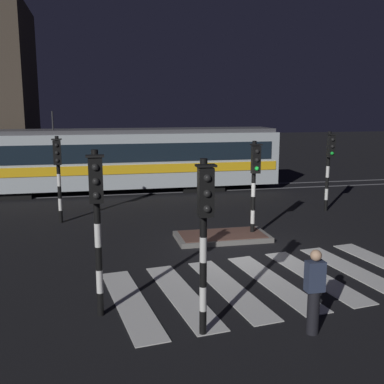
# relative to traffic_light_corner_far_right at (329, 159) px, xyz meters

# --- Properties ---
(ground_plane) EXTENTS (120.00, 120.00, 0.00)m
(ground_plane) POSITION_rel_traffic_light_corner_far_right_xyz_m (-5.28, -4.61, -2.22)
(ground_plane) COLOR black
(rail_near) EXTENTS (80.00, 0.12, 0.03)m
(rail_near) POSITION_rel_traffic_light_corner_far_right_xyz_m (-5.28, 5.59, -2.20)
(rail_near) COLOR #59595E
(rail_near) RESTS_ON ground
(rail_far) EXTENTS (80.00, 0.12, 0.03)m
(rail_far) POSITION_rel_traffic_light_corner_far_right_xyz_m (-5.28, 7.02, -2.20)
(rail_far) COLOR #59595E
(rail_far) RESTS_ON ground
(crosswalk_zebra) EXTENTS (8.50, 5.03, 0.02)m
(crosswalk_zebra) POSITION_rel_traffic_light_corner_far_right_xyz_m (-5.28, -7.02, -2.21)
(crosswalk_zebra) COLOR silver
(crosswalk_zebra) RESTS_ON ground
(traffic_island) EXTENTS (3.08, 1.59, 0.18)m
(traffic_island) POSITION_rel_traffic_light_corner_far_right_xyz_m (-5.49, -3.06, -2.13)
(traffic_island) COLOR slate
(traffic_island) RESTS_ON ground
(traffic_light_corner_far_right) EXTENTS (0.36, 0.42, 3.36)m
(traffic_light_corner_far_right) POSITION_rel_traffic_light_corner_far_right_xyz_m (0.00, 0.00, 0.00)
(traffic_light_corner_far_right) COLOR black
(traffic_light_corner_far_right) RESTS_ON ground
(traffic_light_median_centre) EXTENTS (0.36, 0.42, 3.27)m
(traffic_light_median_centre) POSITION_rel_traffic_light_corner_far_right_xyz_m (-4.40, -3.10, -0.06)
(traffic_light_median_centre) COLOR black
(traffic_light_median_centre) RESTS_ON ground
(traffic_light_corner_near_left) EXTENTS (0.36, 0.42, 3.54)m
(traffic_light_corner_near_left) POSITION_rel_traffic_light_corner_far_right_xyz_m (-9.59, -8.08, 0.12)
(traffic_light_corner_near_left) COLOR black
(traffic_light_corner_near_left) RESTS_ON ground
(traffic_light_kerb_mid_left) EXTENTS (0.36, 0.42, 3.46)m
(traffic_light_kerb_mid_left) POSITION_rel_traffic_light_corner_far_right_xyz_m (-7.66, -9.36, 0.06)
(traffic_light_kerb_mid_left) COLOR black
(traffic_light_kerb_mid_left) RESTS_ON ground
(traffic_light_corner_far_left) EXTENTS (0.36, 0.42, 3.30)m
(traffic_light_corner_far_left) POSITION_rel_traffic_light_corner_far_right_xyz_m (-10.90, 0.32, -0.04)
(traffic_light_corner_far_left) COLOR black
(traffic_light_corner_far_left) RESTS_ON ground
(tram) EXTENTS (17.67, 2.58, 4.15)m
(tram) POSITION_rel_traffic_light_corner_far_right_xyz_m (-8.84, 6.30, -0.47)
(tram) COLOR #B2BCC1
(tram) RESTS_ON ground
(pedestrian_waiting_at_kerb) EXTENTS (0.36, 0.24, 1.71)m
(pedestrian_waiting_at_kerb) POSITION_rel_traffic_light_corner_far_right_xyz_m (-5.55, -9.70, -1.34)
(pedestrian_waiting_at_kerb) COLOR black
(pedestrian_waiting_at_kerb) RESTS_ON ground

